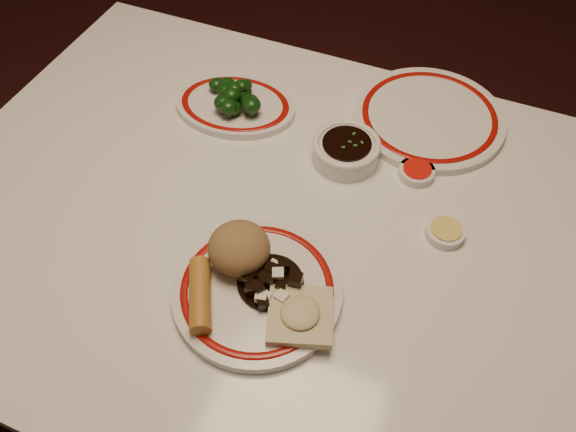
# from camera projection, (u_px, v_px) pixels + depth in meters

# --- Properties ---
(ground) EXTENTS (7.00, 7.00, 0.00)m
(ground) POSITION_uv_depth(u_px,v_px,m) (278.00, 383.00, 1.54)
(ground) COLOR black
(ground) RESTS_ON ground
(dining_table) EXTENTS (1.20, 0.90, 0.75)m
(dining_table) POSITION_uv_depth(u_px,v_px,m) (272.00, 247.00, 1.02)
(dining_table) COLOR white
(dining_table) RESTS_ON ground
(main_plate) EXTENTS (0.32, 0.32, 0.02)m
(main_plate) POSITION_uv_depth(u_px,v_px,m) (257.00, 290.00, 0.84)
(main_plate) COLOR silver
(main_plate) RESTS_ON dining_table
(rice_mound) EXTENTS (0.09, 0.09, 0.07)m
(rice_mound) POSITION_uv_depth(u_px,v_px,m) (239.00, 248.00, 0.84)
(rice_mound) COLOR olive
(rice_mound) RESTS_ON main_plate
(spring_roll) EXTENTS (0.08, 0.12, 0.03)m
(spring_roll) POSITION_uv_depth(u_px,v_px,m) (200.00, 295.00, 0.81)
(spring_roll) COLOR #B47A2C
(spring_roll) RESTS_ON main_plate
(fried_wonton) EXTENTS (0.12, 0.12, 0.03)m
(fried_wonton) POSITION_uv_depth(u_px,v_px,m) (300.00, 315.00, 0.80)
(fried_wonton) COLOR #C8BC8D
(fried_wonton) RESTS_ON main_plate
(stirfry_heap) EXTENTS (0.10, 0.10, 0.03)m
(stirfry_heap) POSITION_uv_depth(u_px,v_px,m) (270.00, 282.00, 0.83)
(stirfry_heap) COLOR black
(stirfry_heap) RESTS_ON main_plate
(broccoli_plate) EXTENTS (0.26, 0.23, 0.02)m
(broccoli_plate) POSITION_uv_depth(u_px,v_px,m) (235.00, 105.00, 1.10)
(broccoli_plate) COLOR silver
(broccoli_plate) RESTS_ON dining_table
(broccoli_pile) EXTENTS (0.13, 0.10, 0.05)m
(broccoli_pile) POSITION_uv_depth(u_px,v_px,m) (233.00, 94.00, 1.07)
(broccoli_pile) COLOR #23471C
(broccoli_pile) RESTS_ON broccoli_plate
(soy_bowl) EXTENTS (0.12, 0.12, 0.04)m
(soy_bowl) POSITION_uv_depth(u_px,v_px,m) (346.00, 151.00, 1.01)
(soy_bowl) COLOR silver
(soy_bowl) RESTS_ON dining_table
(sweet_sour_dish) EXTENTS (0.06, 0.06, 0.02)m
(sweet_sour_dish) POSITION_uv_depth(u_px,v_px,m) (417.00, 172.00, 0.99)
(sweet_sour_dish) COLOR silver
(sweet_sour_dish) RESTS_ON dining_table
(mustard_dish) EXTENTS (0.06, 0.06, 0.02)m
(mustard_dish) POSITION_uv_depth(u_px,v_px,m) (445.00, 232.00, 0.91)
(mustard_dish) COLOR silver
(mustard_dish) RESTS_ON dining_table
(far_plate) EXTENTS (0.37, 0.37, 0.02)m
(far_plate) POSITION_uv_depth(u_px,v_px,m) (429.00, 117.00, 1.08)
(far_plate) COLOR silver
(far_plate) RESTS_ON dining_table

